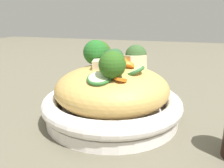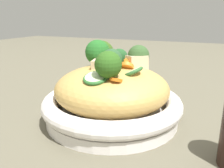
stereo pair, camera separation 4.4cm
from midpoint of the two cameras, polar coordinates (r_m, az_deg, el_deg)
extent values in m
plane|color=#5B5645|center=(0.47, -2.74, -8.58)|extent=(3.00, 3.00, 0.00)
cylinder|color=white|center=(0.46, -2.75, -7.47)|extent=(0.25, 0.25, 0.02)
torus|color=white|center=(0.45, -2.80, -4.55)|extent=(0.27, 0.27, 0.03)
ellipsoid|color=tan|center=(0.44, -2.85, -1.13)|extent=(0.21, 0.21, 0.09)
torus|color=tan|center=(0.43, -3.13, 1.47)|extent=(0.07, 0.07, 0.02)
torus|color=tan|center=(0.42, -3.46, 3.46)|extent=(0.07, 0.07, 0.03)
cone|color=#9BB277|center=(0.37, -3.30, 0.90)|extent=(0.02, 0.02, 0.02)
sphere|color=#2B571A|center=(0.37, -3.36, 4.67)|extent=(0.06, 0.06, 0.04)
cone|color=#9BB369|center=(0.48, 3.15, 4.20)|extent=(0.03, 0.02, 0.02)
sphere|color=#325328|center=(0.48, 3.19, 6.92)|extent=(0.06, 0.06, 0.04)
cone|color=#8DB971|center=(0.49, -6.15, 4.57)|extent=(0.02, 0.02, 0.01)
sphere|color=#285228|center=(0.49, -6.22, 6.93)|extent=(0.05, 0.05, 0.04)
cone|color=#8EAE6D|center=(0.51, -1.63, 4.43)|extent=(0.01, 0.02, 0.01)
sphere|color=#235025|center=(0.51, -1.64, 6.57)|extent=(0.04, 0.04, 0.04)
cone|color=#8DAF76|center=(0.47, -6.63, 4.42)|extent=(0.03, 0.03, 0.02)
sphere|color=#215F21|center=(0.46, -6.74, 7.60)|extent=(0.06, 0.06, 0.05)
cone|color=#97B46B|center=(0.41, -2.79, 3.13)|extent=(0.02, 0.02, 0.01)
sphere|color=#2B502C|center=(0.40, -2.83, 5.95)|extent=(0.05, 0.05, 0.04)
cone|color=#92AE72|center=(0.48, -5.75, 4.65)|extent=(0.03, 0.03, 0.02)
sphere|color=#325219|center=(0.48, -5.84, 7.51)|extent=(0.07, 0.07, 0.05)
cylinder|color=orange|center=(0.37, -1.40, 1.06)|extent=(0.03, 0.03, 0.01)
cylinder|color=orange|center=(0.45, -3.79, 5.04)|extent=(0.03, 0.03, 0.03)
cylinder|color=orange|center=(0.41, -2.95, 3.65)|extent=(0.03, 0.03, 0.01)
cylinder|color=orange|center=(0.45, 0.99, 4.85)|extent=(0.03, 0.03, 0.02)
cylinder|color=orange|center=(0.43, -5.97, 4.24)|extent=(0.04, 0.04, 0.02)
cylinder|color=orange|center=(0.42, 0.48, 4.09)|extent=(0.03, 0.03, 0.02)
cylinder|color=beige|center=(0.40, 2.42, 3.04)|extent=(0.03, 0.03, 0.02)
torus|color=#30632E|center=(0.40, 2.42, 3.04)|extent=(0.04, 0.04, 0.02)
cylinder|color=beige|center=(0.47, -3.45, 5.30)|extent=(0.04, 0.04, 0.02)
torus|color=#365C28|center=(0.47, -3.45, 5.30)|extent=(0.05, 0.05, 0.02)
cylinder|color=beige|center=(0.38, -6.52, 1.40)|extent=(0.03, 0.04, 0.02)
torus|color=#2B642A|center=(0.38, -6.52, 1.40)|extent=(0.04, 0.04, 0.02)
cylinder|color=beige|center=(0.49, -4.39, 5.18)|extent=(0.04, 0.04, 0.02)
torus|color=#34652E|center=(0.49, -4.39, 5.18)|extent=(0.05, 0.05, 0.02)
cube|color=beige|center=(0.47, 2.83, 5.21)|extent=(0.05, 0.05, 0.03)
cube|color=beige|center=(0.42, -5.80, 4.53)|extent=(0.03, 0.04, 0.02)
cube|color=beige|center=(0.47, -3.80, 5.64)|extent=(0.03, 0.03, 0.03)
camera|label=1|loc=(0.02, -92.86, -0.84)|focal=37.62mm
camera|label=2|loc=(0.02, 87.14, 0.84)|focal=37.62mm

